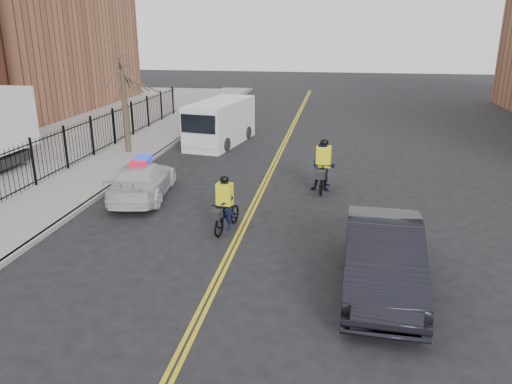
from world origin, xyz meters
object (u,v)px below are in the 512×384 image
object	(u,v)px
police_cruiser	(143,180)
cyclist_far	(323,171)
dark_sedan	(383,257)
cyclist_near	(225,211)
cargo_van	(219,123)

from	to	relation	value
police_cruiser	cyclist_far	bearing A→B (deg)	-172.26
dark_sedan	cyclist_near	xyz separation A→B (m)	(-4.66, 3.07, -0.22)
dark_sedan	cargo_van	distance (m)	16.88
police_cruiser	cyclist_near	xyz separation A→B (m)	(3.80, -2.66, -0.05)
police_cruiser	cyclist_near	bearing A→B (deg)	137.32
police_cruiser	dark_sedan	world-z (taller)	dark_sedan
cargo_van	cyclist_near	bearing A→B (deg)	-66.10
cyclist_far	cyclist_near	bearing A→B (deg)	-117.55
cargo_van	cyclist_far	xyz separation A→B (m)	(5.94, -7.45, -0.32)
dark_sedan	cyclist_near	bearing A→B (deg)	148.94
cargo_van	cyclist_near	xyz separation A→B (m)	(3.00, -11.97, -0.52)
cyclist_near	cyclist_far	size ratio (longest dim) A/B	0.91
police_cruiser	cargo_van	size ratio (longest dim) A/B	0.82
cargo_van	cyclist_far	bearing A→B (deg)	-41.59
dark_sedan	cyclist_far	distance (m)	7.79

